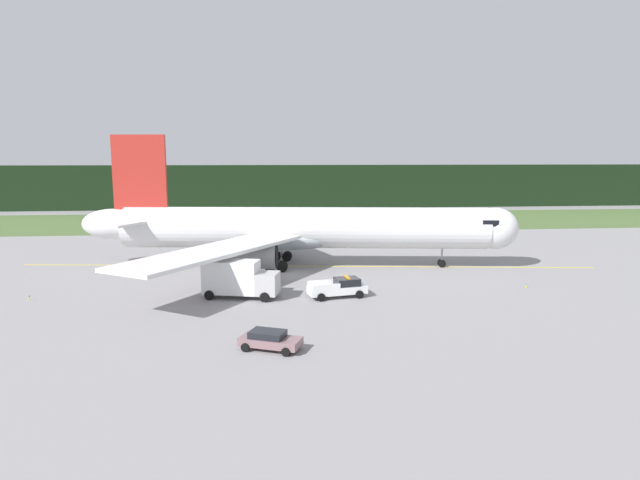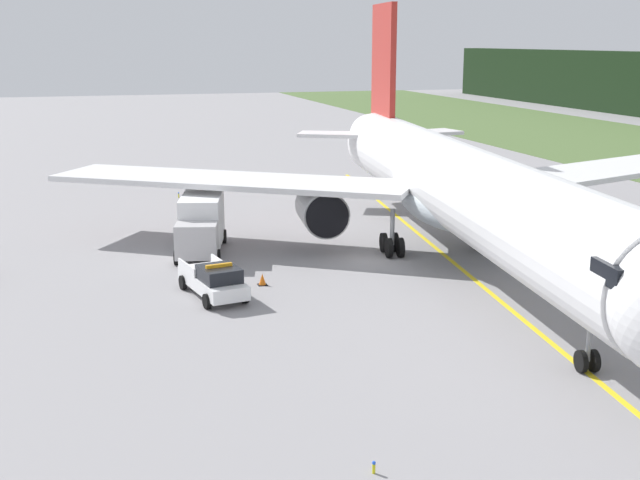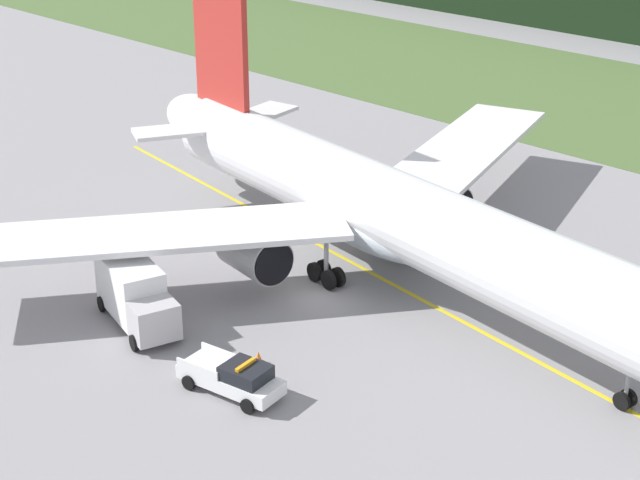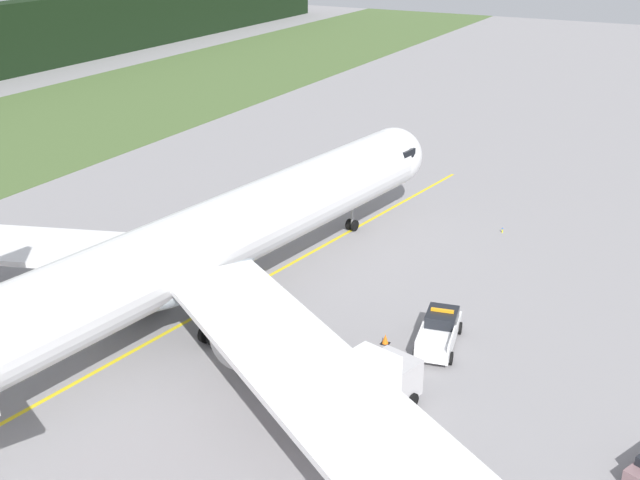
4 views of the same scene
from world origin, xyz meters
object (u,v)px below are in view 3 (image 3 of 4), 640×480
Objects in this scene: airliner at (391,213)px; ops_pickup_truck at (234,377)px; apron_cone at (258,357)px; catering_truck at (135,294)px.

ops_pickup_truck is (3.08, -14.71, -3.63)m from airliner.
ops_pickup_truck reaches higher than apron_cone.
airliner is 7.11× the size of catering_truck.
airliner is 81.95× the size of apron_cone.
ops_pickup_truck is 9.02× the size of apron_cone.
apron_cone is (-1.45, 2.82, -0.60)m from ops_pickup_truck.
catering_truck is 8.29m from apron_cone.
ops_pickup_truck is 3.23m from apron_cone.
ops_pickup_truck is 0.78× the size of catering_truck.
ops_pickup_truck is at bearing -78.19° from airliner.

